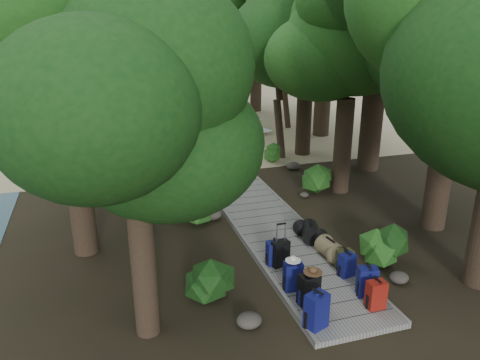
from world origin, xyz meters
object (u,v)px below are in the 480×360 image
object	(u,v)px
backpack_right_b	(367,280)
duffel_right_khaki	(330,249)
backpack_left_c	(293,275)
suitcase_on_boardwalk	(280,254)
backpack_right_d	(345,259)
backpack_left_b	(309,288)
backpack_right_a	(376,293)
kayak	(121,144)
backpack_left_d	(275,252)
backpack_right_c	(347,264)
sun_lounger	(260,127)
lone_suitcase_on_sand	(214,144)
duffel_right_black	(310,232)
backpack_left_a	(317,309)

from	to	relation	value
backpack_right_b	duffel_right_khaki	size ratio (longest dim) A/B	1.06
backpack_left_c	suitcase_on_boardwalk	world-z (taller)	backpack_left_c
duffel_right_khaki	backpack_right_d	bearing A→B (deg)	-93.43
backpack_left_b	backpack_right_a	world-z (taller)	backpack_left_b
duffel_right_khaki	suitcase_on_boardwalk	world-z (taller)	suitcase_on_boardwalk
backpack_right_d	kayak	xyz separation A→B (m)	(-4.11, 12.54, -0.22)
backpack_right_b	suitcase_on_boardwalk	xyz separation A→B (m)	(-1.25, 1.65, -0.04)
backpack_left_b	duffel_right_khaki	bearing A→B (deg)	43.30
backpack_right_a	kayak	xyz separation A→B (m)	(-3.97, 14.02, -0.28)
backpack_right_a	kayak	size ratio (longest dim) A/B	0.23
backpack_left_c	backpack_right_b	size ratio (longest dim) A/B	1.00
backpack_right_a	suitcase_on_boardwalk	bearing A→B (deg)	119.19
backpack_left_d	backpack_right_b	size ratio (longest dim) A/B	0.87
backpack_right_d	backpack_right_c	bearing A→B (deg)	-110.98
backpack_left_d	sun_lounger	world-z (taller)	backpack_left_d
backpack_right_c	backpack_right_d	distance (m)	0.26
lone_suitcase_on_sand	duffel_right_khaki	bearing A→B (deg)	-68.48
backpack_left_b	suitcase_on_boardwalk	size ratio (longest dim) A/B	1.18
backpack_right_b	backpack_left_c	bearing A→B (deg)	169.36
backpack_left_c	duffel_right_black	xyz separation A→B (m)	(1.34, 1.97, -0.13)
backpack_right_b	lone_suitcase_on_sand	xyz separation A→B (m)	(-0.29, 11.66, -0.10)
lone_suitcase_on_sand	kayak	bearing A→B (deg)	172.46
backpack_left_c	backpack_right_c	distance (m)	1.37
duffel_right_khaki	backpack_left_c	bearing A→B (deg)	-151.76
backpack_right_b	backpack_right_d	distance (m)	1.05
sun_lounger	lone_suitcase_on_sand	bearing A→B (deg)	-161.59
lone_suitcase_on_sand	sun_lounger	bearing A→B (deg)	59.63
backpack_left_b	duffel_right_black	distance (m)	2.85
backpack_right_b	backpack_right_d	bearing A→B (deg)	100.85
backpack_right_d	suitcase_on_boardwalk	world-z (taller)	suitcase_on_boardwalk
suitcase_on_boardwalk	backpack_right_c	bearing A→B (deg)	-47.51
sun_lounger	backpack_right_c	bearing A→B (deg)	-123.00
backpack_left_c	backpack_right_b	distance (m)	1.52
backpack_right_a	sun_lounger	bearing A→B (deg)	78.90
backpack_left_d	duffel_right_black	xyz separation A→B (m)	(1.30, 0.86, -0.08)
kayak	sun_lounger	xyz separation A→B (m)	(6.74, 0.58, 0.16)
backpack_left_a	kayak	xyz separation A→B (m)	(-2.58, 14.23, -0.35)
backpack_left_a	backpack_right_c	bearing A→B (deg)	23.16
backpack_left_a	backpack_right_d	xyz separation A→B (m)	(1.54, 1.69, -0.12)
backpack_left_a	backpack_left_d	distance (m)	2.41
kayak	backpack_left_c	bearing A→B (deg)	-66.31
backpack_right_c	backpack_right_d	xyz separation A→B (m)	(0.09, 0.24, -0.03)
backpack_left_c	duffel_right_khaki	world-z (taller)	backpack_left_c
backpack_left_d	duffel_right_khaki	size ratio (longest dim) A/B	0.93
backpack_right_c	lone_suitcase_on_sand	size ratio (longest dim) A/B	0.82
backpack_left_d	backpack_left_b	bearing A→B (deg)	-84.27
backpack_right_a	duffel_right_khaki	world-z (taller)	backpack_right_a
backpack_right_d	lone_suitcase_on_sand	distance (m)	10.62
backpack_left_d	backpack_right_a	bearing A→B (deg)	-56.13
backpack_left_d	duffel_right_khaki	world-z (taller)	backpack_left_d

